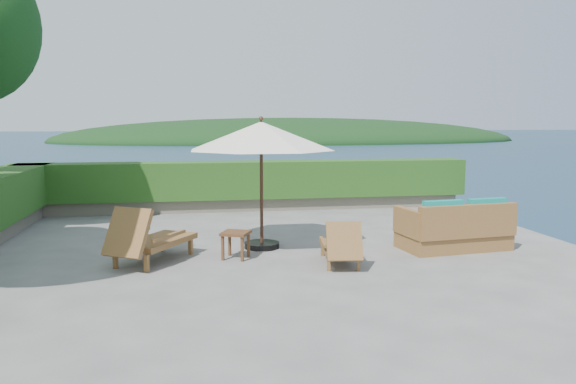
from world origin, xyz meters
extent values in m
plane|color=gray|center=(0.00, 0.00, 0.00)|extent=(12.00, 12.00, 0.00)
cube|color=#595047|center=(0.00, 0.00, -1.55)|extent=(12.00, 12.00, 3.00)
ellipsoid|color=black|center=(25.00, 140.00, -3.00)|extent=(126.00, 57.60, 12.60)
cube|color=gray|center=(0.00, 5.60, 0.18)|extent=(12.00, 0.60, 0.36)
cube|color=#1A4413|center=(0.00, 5.60, 0.85)|extent=(12.40, 0.90, 1.00)
cylinder|color=black|center=(-0.20, 0.91, 0.05)|extent=(0.90, 0.90, 0.11)
cylinder|color=#371F14|center=(-0.20, 0.91, 1.22)|extent=(0.08, 0.08, 2.45)
cone|color=white|center=(-0.20, 0.91, 2.17)|extent=(3.73, 3.73, 0.54)
sphere|color=#371F14|center=(-0.20, 0.91, 2.50)|extent=(0.12, 0.12, 0.09)
cube|color=brown|center=(-2.80, -0.20, 0.15)|extent=(0.09, 0.09, 0.29)
cube|color=brown|center=(-2.27, -0.53, 0.15)|extent=(0.09, 0.09, 0.29)
cube|color=brown|center=(-2.10, 0.94, 0.15)|extent=(0.09, 0.09, 0.29)
cube|color=brown|center=(-1.56, 0.61, 0.15)|extent=(0.09, 0.09, 0.29)
cube|color=brown|center=(-2.12, 0.30, 0.33)|extent=(1.39, 1.62, 0.10)
cube|color=brown|center=(-2.57, -0.41, 0.65)|extent=(0.87, 0.79, 0.78)
cube|color=brown|center=(-2.56, 0.31, 0.50)|extent=(0.56, 0.84, 0.06)
cube|color=brown|center=(-1.92, -0.09, 0.50)|extent=(0.56, 0.84, 0.06)
cube|color=brown|center=(0.68, -0.96, 0.11)|extent=(0.06, 0.06, 0.23)
cube|color=brown|center=(1.16, -1.03, 0.11)|extent=(0.06, 0.06, 0.23)
cube|color=brown|center=(0.81, 0.08, 0.11)|extent=(0.06, 0.06, 0.23)
cube|color=brown|center=(1.30, 0.01, 0.11)|extent=(0.06, 0.06, 0.23)
cube|color=brown|center=(1.00, -0.39, 0.26)|extent=(0.72, 1.21, 0.08)
cube|color=brown|center=(0.91, -1.04, 0.51)|extent=(0.62, 0.44, 0.61)
cube|color=brown|center=(0.68, -0.52, 0.39)|extent=(0.15, 0.75, 0.04)
cube|color=brown|center=(1.27, -0.60, 0.39)|extent=(0.15, 0.75, 0.04)
cube|color=brown|center=(-1.00, 0.05, 0.22)|extent=(0.06, 0.06, 0.44)
cube|color=brown|center=(-0.67, -0.10, 0.22)|extent=(0.06, 0.06, 0.44)
cube|color=brown|center=(-0.86, 0.38, 0.22)|extent=(0.06, 0.06, 0.44)
cube|color=brown|center=(-0.53, 0.23, 0.22)|extent=(0.06, 0.06, 0.44)
cube|color=brown|center=(-0.76, 0.14, 0.47)|extent=(0.61, 0.61, 0.05)
cube|color=brown|center=(3.44, 0.22, 0.22)|extent=(2.13, 1.25, 0.45)
cube|color=brown|center=(3.50, -0.25, 0.62)|extent=(2.02, 0.40, 0.62)
cube|color=brown|center=(2.48, 0.11, 0.56)|extent=(0.26, 1.02, 0.51)
cube|color=brown|center=(4.40, 0.34, 0.56)|extent=(0.26, 1.02, 0.51)
cube|color=#128983|center=(2.96, 0.22, 0.55)|extent=(0.97, 0.91, 0.20)
cube|color=#128983|center=(3.90, 0.33, 0.55)|extent=(0.97, 0.91, 0.20)
cube|color=#128983|center=(3.01, -0.19, 0.81)|extent=(0.80, 0.25, 0.40)
cube|color=#128983|center=(3.95, -0.08, 0.81)|extent=(0.80, 0.25, 0.40)
camera|label=1|loc=(-1.51, -9.71, 2.46)|focal=35.00mm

